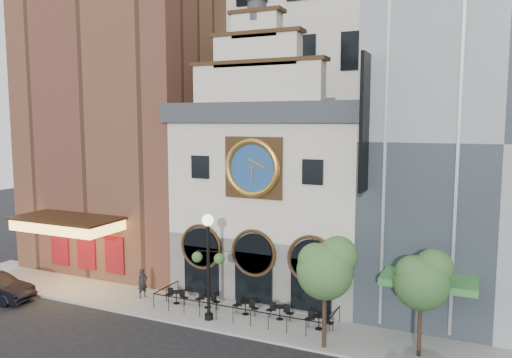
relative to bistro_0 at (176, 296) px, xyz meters
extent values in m
plane|color=black|center=(4.51, -2.42, -0.61)|extent=(120.00, 120.00, 0.00)
cube|color=gray|center=(4.51, 0.08, -0.54)|extent=(44.00, 5.00, 0.15)
cube|color=#605E5B|center=(4.51, 5.58, 1.54)|extent=(12.00, 8.00, 4.00)
cube|color=silver|center=(4.51, 5.58, 7.04)|extent=(12.00, 8.00, 7.00)
cube|color=#2D3035|center=(4.51, 5.58, 11.14)|extent=(12.60, 8.60, 1.20)
cube|color=#331F0F|center=(4.51, 1.50, 7.94)|extent=(3.60, 0.25, 3.60)
cylinder|color=navy|center=(4.51, 1.36, 7.94)|extent=(3.10, 0.12, 3.10)
torus|color=#C08A38|center=(4.51, 1.28, 7.94)|extent=(3.46, 0.36, 3.46)
cylinder|color=#2D3035|center=(4.51, 1.98, 16.84)|extent=(1.10, 1.10, 1.10)
cube|color=brown|center=(-8.49, 7.58, 12.04)|extent=(14.00, 12.00, 25.00)
cube|color=#FFBF59|center=(-8.49, -0.12, 3.74)|extent=(7.00, 3.40, 0.70)
cube|color=#331F0F|center=(-8.49, -0.12, 4.19)|extent=(7.40, 3.80, 0.15)
cube|color=maroon|center=(-8.49, 1.53, 1.54)|extent=(5.60, 0.15, 2.60)
cube|color=gray|center=(17.51, 7.58, 9.54)|extent=(14.00, 12.00, 20.00)
cube|color=#397E3A|center=(14.51, 0.38, 2.84)|extent=(4.50, 2.40, 0.35)
cube|color=black|center=(11.11, 0.58, 10.54)|extent=(0.18, 1.60, 7.00)
cube|color=silver|center=(4.51, 17.58, 19.39)|extent=(20.00, 16.00, 40.00)
cylinder|color=black|center=(0.00, 0.00, 0.28)|extent=(0.68, 0.68, 0.03)
cylinder|color=black|center=(0.00, 0.00, -0.09)|extent=(0.06, 0.06, 0.72)
cylinder|color=black|center=(2.09, 0.19, 0.28)|extent=(0.68, 0.68, 0.03)
cylinder|color=black|center=(2.09, 0.19, -0.09)|extent=(0.06, 0.06, 0.72)
cylinder|color=black|center=(4.59, 0.20, 0.28)|extent=(0.68, 0.68, 0.03)
cylinder|color=black|center=(4.59, 0.20, -0.09)|extent=(0.06, 0.06, 0.72)
cylinder|color=black|center=(6.66, 0.35, 0.28)|extent=(0.68, 0.68, 0.03)
cylinder|color=black|center=(6.66, 0.35, -0.09)|extent=(0.06, 0.06, 0.72)
cylinder|color=black|center=(9.06, -0.01, 0.28)|extent=(0.68, 0.68, 0.03)
cylinder|color=black|center=(9.06, -0.01, -0.09)|extent=(0.06, 0.06, 0.72)
imported|color=black|center=(-2.54, 0.04, 0.46)|extent=(0.67, 0.79, 1.85)
cylinder|color=black|center=(3.03, -1.30, 2.27)|extent=(0.20, 0.20, 5.46)
cylinder|color=black|center=(3.03, -1.30, -0.30)|extent=(0.48, 0.48, 0.33)
sphere|color=white|center=(3.03, -1.30, 5.21)|extent=(0.65, 0.65, 0.65)
sphere|color=#3C6327|center=(2.38, -1.40, 3.08)|extent=(0.61, 0.61, 0.61)
sphere|color=#3C6327|center=(3.68, -1.20, 3.08)|extent=(0.61, 0.61, 0.61)
cylinder|color=#382619|center=(9.93, -1.94, 1.03)|extent=(0.21, 0.21, 3.00)
sphere|color=#336227|center=(9.93, -1.94, 3.39)|extent=(2.78, 2.78, 2.78)
sphere|color=#336227|center=(10.47, -1.62, 4.14)|extent=(1.93, 1.93, 1.93)
sphere|color=#336227|center=(9.50, -2.16, 3.92)|extent=(1.71, 1.71, 1.71)
cylinder|color=#382619|center=(14.30, -0.97, 0.93)|extent=(0.20, 0.20, 2.79)
sphere|color=#2B5722|center=(14.30, -0.97, 3.12)|extent=(2.59, 2.59, 2.59)
sphere|color=#2B5722|center=(14.80, -0.67, 3.81)|extent=(1.79, 1.79, 1.79)
sphere|color=#2B5722|center=(13.90, -1.17, 3.62)|extent=(1.59, 1.59, 1.59)
camera|label=1|loc=(16.65, -24.70, 10.62)|focal=35.00mm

